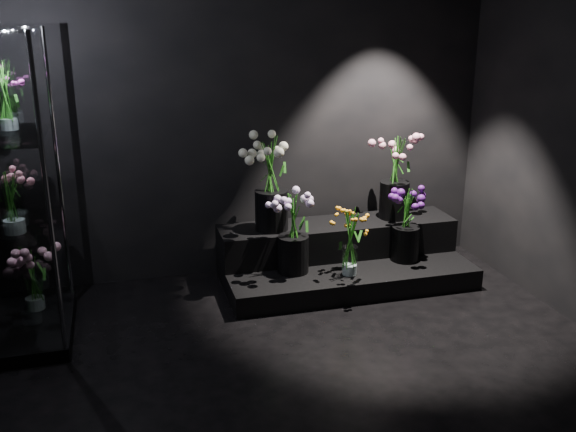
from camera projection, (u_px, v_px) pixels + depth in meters
name	position (u px, v px, depth m)	size (l,w,h in m)	color
floor	(325.00, 396.00, 3.68)	(4.00, 4.00, 0.00)	black
wall_back	(249.00, 104.00, 5.09)	(4.00, 4.00, 0.00)	black
display_riser	(342.00, 256.00, 5.27)	(1.98, 0.88, 0.44)	black
display_case	(12.00, 192.00, 4.08)	(0.55, 0.92, 2.01)	black
bouquet_orange_bells	(350.00, 241.00, 4.87)	(0.30, 0.30, 0.52)	white
bouquet_lilac	(293.00, 226.00, 4.90)	(0.40, 0.40, 0.64)	black
bouquet_purple	(407.00, 221.00, 5.15)	(0.31, 0.31, 0.60)	black
bouquet_cream_roses	(271.00, 178.00, 5.01)	(0.52, 0.52, 0.74)	black
bouquet_pink_roses	(396.00, 171.00, 5.30)	(0.46, 0.46, 0.70)	black
bouquet_case_pink	(11.00, 200.00, 3.94)	(0.34, 0.34, 0.40)	white
bouquet_case_magenta	(6.00, 96.00, 4.05)	(0.29, 0.29, 0.42)	white
bouquet_case_base_pink	(32.00, 276.00, 4.47)	(0.44, 0.44, 0.47)	white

